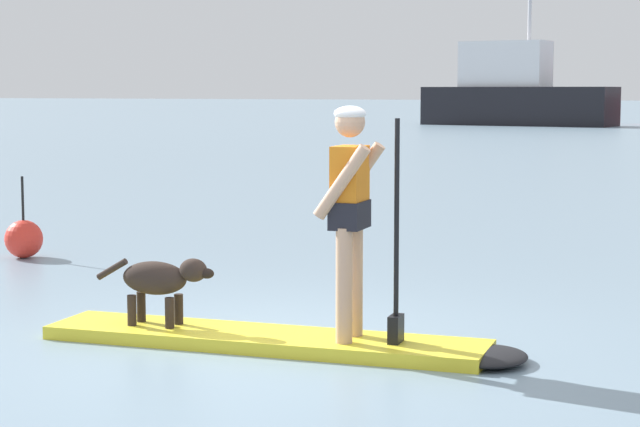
% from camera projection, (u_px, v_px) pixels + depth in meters
% --- Properties ---
extents(ground_plane, '(400.00, 400.00, 0.00)m').
position_uv_depth(ground_plane, '(264.00, 346.00, 8.49)').
color(ground_plane, gray).
extents(paddleboard, '(3.71, 1.06, 0.10)m').
position_uv_depth(paddleboard, '(292.00, 342.00, 8.41)').
color(paddleboard, yellow).
rests_on(paddleboard, ground_plane).
extents(person_paddler, '(0.63, 0.51, 1.70)m').
position_uv_depth(person_paddler, '(352.00, 205.00, 8.15)').
color(person_paddler, tan).
rests_on(person_paddler, paddleboard).
extents(dog, '(1.00, 0.28, 0.54)m').
position_uv_depth(dog, '(161.00, 280.00, 8.71)').
color(dog, '#2D231E').
rests_on(dog, paddleboard).
extents(moored_boat_port, '(10.47, 3.94, 11.38)m').
position_uv_depth(moored_boat_port, '(515.00, 94.00, 61.20)').
color(moored_boat_port, black).
rests_on(moored_boat_port, ground_plane).
extents(marker_buoy, '(0.43, 0.43, 0.93)m').
position_uv_depth(marker_buoy, '(24.00, 239.00, 12.92)').
color(marker_buoy, red).
rests_on(marker_buoy, ground_plane).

